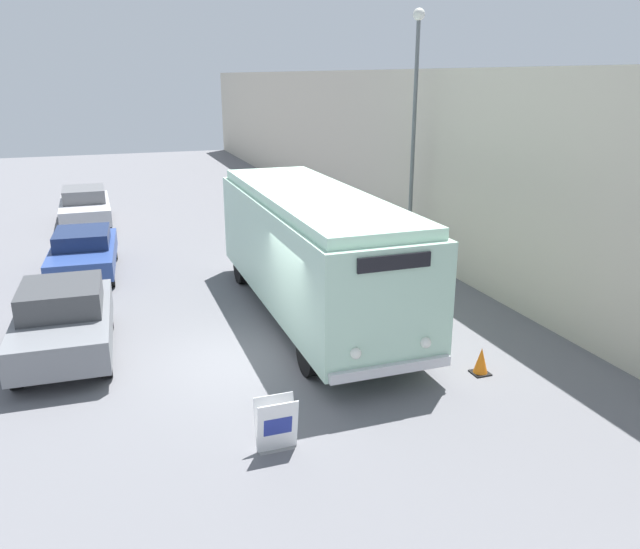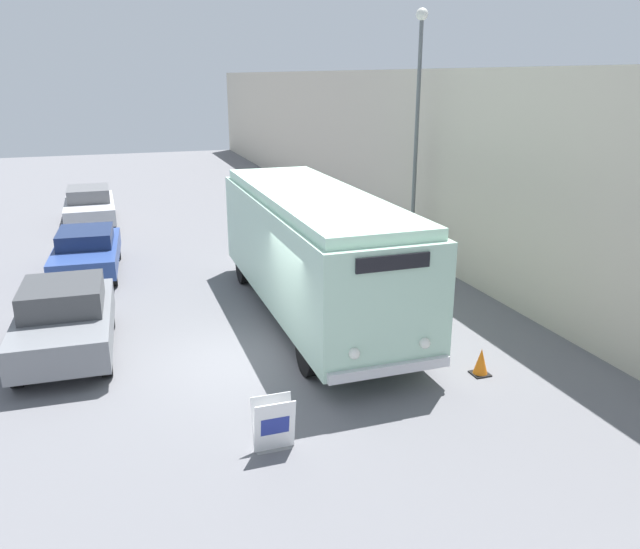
{
  "view_description": "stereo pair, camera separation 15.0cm",
  "coord_description": "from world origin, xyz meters",
  "px_view_note": "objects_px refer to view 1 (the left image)",
  "views": [
    {
      "loc": [
        -2.8,
        -12.11,
        5.89
      ],
      "look_at": [
        1.41,
        -0.17,
        1.84
      ],
      "focal_mm": 35.0,
      "sensor_mm": 36.0,
      "label": 1
    },
    {
      "loc": [
        -2.66,
        -12.15,
        5.89
      ],
      "look_at": [
        1.41,
        -0.17,
        1.84
      ],
      "focal_mm": 35.0,
      "sensor_mm": 36.0,
      "label": 2
    }
  ],
  "objects_px": {
    "sign_board": "(276,425)",
    "parked_car_far": "(85,206)",
    "parked_car_mid": "(84,251)",
    "traffic_cone": "(481,361)",
    "vintage_bus": "(312,247)",
    "parked_car_near": "(64,320)",
    "streetlamp": "(415,109)"
  },
  "relations": [
    {
      "from": "vintage_bus",
      "to": "parked_car_far",
      "type": "height_order",
      "value": "vintage_bus"
    },
    {
      "from": "sign_board",
      "to": "parked_car_mid",
      "type": "xyz_separation_m",
      "value": [
        -3.02,
        11.21,
        0.28
      ]
    },
    {
      "from": "sign_board",
      "to": "streetlamp",
      "type": "height_order",
      "value": "streetlamp"
    },
    {
      "from": "parked_car_far",
      "to": "traffic_cone",
      "type": "distance_m",
      "value": 18.7
    },
    {
      "from": "sign_board",
      "to": "parked_car_far",
      "type": "distance_m",
      "value": 18.52
    },
    {
      "from": "parked_car_mid",
      "to": "traffic_cone",
      "type": "xyz_separation_m",
      "value": [
        7.73,
        -9.96,
        -0.44
      ]
    },
    {
      "from": "streetlamp",
      "to": "parked_car_far",
      "type": "height_order",
      "value": "streetlamp"
    },
    {
      "from": "vintage_bus",
      "to": "traffic_cone",
      "type": "bearing_deg",
      "value": -63.02
    },
    {
      "from": "vintage_bus",
      "to": "parked_car_near",
      "type": "xyz_separation_m",
      "value": [
        -5.88,
        -0.47,
        -0.99
      ]
    },
    {
      "from": "parked_car_mid",
      "to": "parked_car_far",
      "type": "relative_size",
      "value": 0.95
    },
    {
      "from": "vintage_bus",
      "to": "sign_board",
      "type": "height_order",
      "value": "vintage_bus"
    },
    {
      "from": "parked_car_far",
      "to": "parked_car_near",
      "type": "bearing_deg",
      "value": -92.05
    },
    {
      "from": "streetlamp",
      "to": "parked_car_near",
      "type": "height_order",
      "value": "streetlamp"
    },
    {
      "from": "parked_car_far",
      "to": "parked_car_mid",
      "type": "bearing_deg",
      "value": -90.59
    },
    {
      "from": "parked_car_mid",
      "to": "traffic_cone",
      "type": "relative_size",
      "value": 7.69
    },
    {
      "from": "parked_car_mid",
      "to": "vintage_bus",
      "type": "bearing_deg",
      "value": -42.05
    },
    {
      "from": "vintage_bus",
      "to": "traffic_cone",
      "type": "height_order",
      "value": "vintage_bus"
    },
    {
      "from": "sign_board",
      "to": "parked_car_near",
      "type": "height_order",
      "value": "parked_car_near"
    },
    {
      "from": "vintage_bus",
      "to": "parked_car_near",
      "type": "height_order",
      "value": "vintage_bus"
    },
    {
      "from": "vintage_bus",
      "to": "sign_board",
      "type": "distance_m",
      "value": 6.25
    },
    {
      "from": "parked_car_far",
      "to": "vintage_bus",
      "type": "bearing_deg",
      "value": -67.0
    },
    {
      "from": "sign_board",
      "to": "parked_car_far",
      "type": "height_order",
      "value": "parked_car_far"
    },
    {
      "from": "sign_board",
      "to": "parked_car_near",
      "type": "xyz_separation_m",
      "value": [
        -3.37,
        5.1,
        0.36
      ]
    },
    {
      "from": "parked_car_near",
      "to": "parked_car_mid",
      "type": "bearing_deg",
      "value": 88.98
    },
    {
      "from": "vintage_bus",
      "to": "parked_car_mid",
      "type": "height_order",
      "value": "vintage_bus"
    },
    {
      "from": "streetlamp",
      "to": "parked_car_mid",
      "type": "height_order",
      "value": "streetlamp"
    },
    {
      "from": "sign_board",
      "to": "parked_car_mid",
      "type": "height_order",
      "value": "parked_car_mid"
    },
    {
      "from": "streetlamp",
      "to": "parked_car_far",
      "type": "distance_m",
      "value": 14.26
    },
    {
      "from": "vintage_bus",
      "to": "parked_car_far",
      "type": "bearing_deg",
      "value": 113.5
    },
    {
      "from": "parked_car_near",
      "to": "parked_car_far",
      "type": "xyz_separation_m",
      "value": [
        0.36,
        13.17,
        -0.02
      ]
    },
    {
      "from": "sign_board",
      "to": "streetlamp",
      "type": "xyz_separation_m",
      "value": [
        7.01,
        8.99,
        4.46
      ]
    },
    {
      "from": "vintage_bus",
      "to": "parked_car_mid",
      "type": "relative_size",
      "value": 2.09
    }
  ]
}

